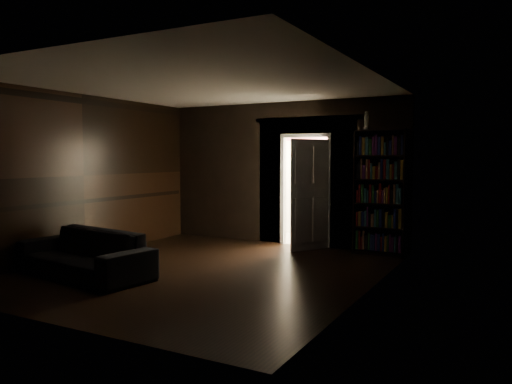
# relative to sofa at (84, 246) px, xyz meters

# --- Properties ---
(ground) EXTENTS (5.50, 5.50, 0.00)m
(ground) POSITION_rel_sofa_xyz_m (1.37, 1.07, -0.43)
(ground) COLOR black
(ground) RESTS_ON ground
(room_walls) EXTENTS (5.02, 5.61, 2.84)m
(room_walls) POSITION_rel_sofa_xyz_m (1.36, 2.14, 1.25)
(room_walls) COLOR black
(room_walls) RESTS_ON ground
(kitchen_alcove) EXTENTS (2.20, 1.80, 2.60)m
(kitchen_alcove) POSITION_rel_sofa_xyz_m (1.87, 4.94, 0.78)
(kitchen_alcove) COLOR #B2A99B
(kitchen_alcove) RESTS_ON ground
(sofa) EXTENTS (2.36, 1.30, 0.86)m
(sofa) POSITION_rel_sofa_xyz_m (0.00, 0.00, 0.00)
(sofa) COLOR black
(sofa) RESTS_ON ground
(bookshelf) EXTENTS (0.95, 0.52, 2.20)m
(bookshelf) POSITION_rel_sofa_xyz_m (3.37, 3.62, 0.67)
(bookshelf) COLOR black
(bookshelf) RESTS_ON ground
(refrigerator) EXTENTS (0.85, 0.81, 1.65)m
(refrigerator) POSITION_rel_sofa_xyz_m (2.47, 5.18, 0.40)
(refrigerator) COLOR white
(refrigerator) RESTS_ON ground
(door) EXTENTS (0.48, 0.75, 2.05)m
(door) POSITION_rel_sofa_xyz_m (2.12, 3.44, 0.60)
(door) COLOR silver
(door) RESTS_ON ground
(figurine) EXTENTS (0.12, 0.12, 0.32)m
(figurine) POSITION_rel_sofa_xyz_m (3.12, 3.56, 1.93)
(figurine) COLOR white
(figurine) RESTS_ON bookshelf
(bottles) EXTENTS (0.56, 0.29, 0.23)m
(bottles) POSITION_rel_sofa_xyz_m (2.44, 5.13, 1.34)
(bottles) COLOR black
(bottles) RESTS_ON refrigerator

